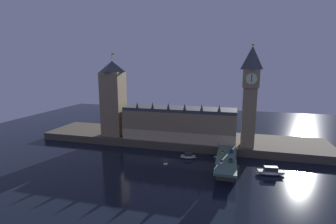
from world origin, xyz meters
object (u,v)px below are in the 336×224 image
at_px(car_northbound_trail, 221,162).
at_px(street_lamp_far, 218,144).
at_px(car_southbound_lead, 231,160).
at_px(street_lamp_near, 215,160).
at_px(clock_tower, 250,94).
at_px(car_southbound_trail, 231,151).
at_px(pedestrian_mid_walk, 235,157).
at_px(car_northbound_lead, 222,152).
at_px(pedestrian_near_rail, 216,165).
at_px(boat_downstream, 271,172).
at_px(street_lamp_mid, 236,152).
at_px(victoria_tower, 113,98).
at_px(boat_upstream, 188,156).

bearing_deg(car_northbound_trail, street_lamp_far, 97.33).
xyz_separation_m(car_southbound_lead, street_lamp_near, (-8.09, -10.28, 3.22)).
xyz_separation_m(clock_tower, car_northbound_trail, (-15.58, -39.13, -34.38)).
xyz_separation_m(car_southbound_trail, pedestrian_mid_walk, (2.56, -10.08, 0.20)).
xyz_separation_m(car_northbound_lead, street_lamp_far, (-2.96, 7.09, 3.14)).
bearing_deg(pedestrian_near_rail, car_southbound_trail, 73.04).
height_order(pedestrian_mid_walk, street_lamp_far, street_lamp_far).
bearing_deg(clock_tower, street_lamp_near, -112.16).
bearing_deg(boat_downstream, car_northbound_lead, 162.94).
bearing_deg(pedestrian_near_rail, car_southbound_lead, 50.47).
height_order(clock_tower, pedestrian_mid_walk, clock_tower).
bearing_deg(car_southbound_lead, street_lamp_mid, 56.30).
distance_m(car_northbound_lead, car_northbound_trail, 15.93).
relative_size(car_southbound_lead, street_lamp_far, 0.74).
distance_m(car_northbound_lead, pedestrian_mid_walk, 9.92).
bearing_deg(street_lamp_mid, street_lamp_far, 126.91).
xyz_separation_m(car_northbound_trail, car_southbound_trail, (5.13, 19.76, 0.04)).
xyz_separation_m(car_northbound_lead, boat_downstream, (27.04, -8.30, -6.04)).
height_order(car_southbound_trail, street_lamp_far, street_lamp_far).
bearing_deg(victoria_tower, pedestrian_near_rail, -29.80).
relative_size(pedestrian_mid_walk, street_lamp_far, 0.29).
xyz_separation_m(car_northbound_lead, street_lamp_near, (-2.96, -22.35, 3.23)).
height_order(victoria_tower, street_lamp_far, victoria_tower).
relative_size(car_southbound_trail, street_lamp_far, 0.76).
xyz_separation_m(victoria_tower, car_southbound_lead, (91.83, -38.87, -27.23)).
relative_size(car_northbound_trail, boat_upstream, 0.39).
relative_size(clock_tower, street_lamp_mid, 9.99).
relative_size(street_lamp_mid, boat_upstream, 0.63).
bearing_deg(street_lamp_near, boat_downstream, 25.08).
relative_size(car_northbound_trail, street_lamp_far, 0.70).
bearing_deg(car_southbound_lead, car_southbound_trail, 90.00).
bearing_deg(boat_downstream, street_lamp_far, 152.84).
relative_size(car_southbound_lead, boat_downstream, 0.28).
xyz_separation_m(car_southbound_lead, pedestrian_near_rail, (-7.69, -9.32, 0.28)).
distance_m(boat_upstream, boat_downstream, 50.77).
relative_size(street_lamp_near, street_lamp_mid, 0.90).
height_order(victoria_tower, car_southbound_lead, victoria_tower).
bearing_deg(clock_tower, car_southbound_trail, -118.36).
distance_m(car_northbound_lead, street_lamp_far, 8.31).
bearing_deg(pedestrian_mid_walk, victoria_tower, 160.70).
xyz_separation_m(clock_tower, car_southbound_lead, (-10.45, -35.27, -34.40)).
distance_m(victoria_tower, street_lamp_near, 100.02).
distance_m(car_southbound_lead, street_lamp_far, 21.04).
bearing_deg(street_lamp_near, victoria_tower, 149.59).
bearing_deg(car_northbound_lead, pedestrian_mid_walk, -39.11).
xyz_separation_m(pedestrian_near_rail, pedestrian_mid_walk, (10.26, 15.14, -0.02)).
height_order(car_northbound_lead, car_northbound_trail, car_northbound_trail).
bearing_deg(car_northbound_lead, boat_upstream, 168.97).
distance_m(car_southbound_trail, street_lamp_mid, 12.37).
bearing_deg(boat_downstream, street_lamp_mid, 177.96).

